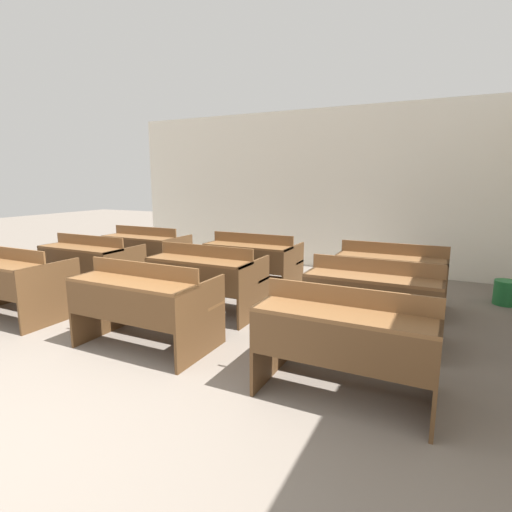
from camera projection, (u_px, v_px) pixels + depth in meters
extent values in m
cube|color=white|center=(302.00, 190.00, 7.46)|extent=(7.16, 0.06, 2.87)
cube|color=#54371E|center=(51.00, 294.00, 4.49)|extent=(0.03, 0.80, 0.71)
cube|color=brown|center=(8.00, 253.00, 4.64)|extent=(1.28, 0.02, 0.14)
cube|color=brown|center=(34.00, 277.00, 4.96)|extent=(1.28, 0.31, 0.03)
cube|color=#54371E|center=(37.00, 298.00, 5.02)|extent=(1.23, 0.04, 0.04)
cube|color=#53361D|center=(102.00, 302.00, 4.19)|extent=(0.03, 0.80, 0.71)
cube|color=#53361D|center=(202.00, 321.00, 3.65)|extent=(0.03, 0.80, 0.71)
cube|color=brown|center=(130.00, 282.00, 3.67)|extent=(1.28, 0.36, 0.03)
cube|color=#53361D|center=(118.00, 306.00, 3.55)|extent=(1.23, 0.02, 0.32)
cube|color=brown|center=(143.00, 270.00, 3.80)|extent=(1.28, 0.02, 0.14)
cube|color=brown|center=(164.00, 297.00, 4.12)|extent=(1.28, 0.31, 0.03)
cube|color=#53361D|center=(165.00, 322.00, 4.17)|extent=(1.23, 0.04, 0.04)
cube|color=brown|center=(273.00, 335.00, 3.31)|extent=(0.03, 0.80, 0.71)
cube|color=brown|center=(438.00, 365.00, 2.77)|extent=(0.03, 0.80, 0.71)
cube|color=brown|center=(343.00, 315.00, 2.79)|extent=(1.28, 0.36, 0.03)
cube|color=brown|center=(335.00, 347.00, 2.67)|extent=(1.23, 0.02, 0.32)
cube|color=brown|center=(349.00, 297.00, 2.92)|extent=(1.28, 0.02, 0.14)
cube|color=brown|center=(356.00, 329.00, 3.24)|extent=(1.28, 0.31, 0.03)
cube|color=brown|center=(354.00, 360.00, 3.29)|extent=(1.23, 0.04, 0.04)
cube|color=#54371E|center=(64.00, 265.00, 6.04)|extent=(0.03, 0.80, 0.71)
cube|color=#54371E|center=(127.00, 273.00, 5.49)|extent=(0.03, 0.80, 0.71)
cube|color=brown|center=(80.00, 248.00, 5.51)|extent=(1.28, 0.36, 0.03)
cube|color=#54371E|center=(70.00, 263.00, 5.40)|extent=(1.23, 0.02, 0.32)
cube|color=brown|center=(89.00, 240.00, 5.65)|extent=(1.28, 0.02, 0.14)
cube|color=brown|center=(107.00, 261.00, 5.97)|extent=(1.28, 0.31, 0.03)
cube|color=#54371E|center=(108.00, 279.00, 6.02)|extent=(1.23, 0.04, 0.04)
cube|color=#53361E|center=(168.00, 279.00, 5.19)|extent=(0.03, 0.80, 0.71)
cube|color=#53361E|center=(254.00, 290.00, 4.64)|extent=(0.03, 0.80, 0.71)
cube|color=brown|center=(198.00, 261.00, 4.66)|extent=(1.28, 0.36, 0.03)
cube|color=#53361E|center=(190.00, 278.00, 4.54)|extent=(1.23, 0.02, 0.32)
cube|color=brown|center=(206.00, 251.00, 4.79)|extent=(1.28, 0.02, 0.14)
cube|color=brown|center=(219.00, 274.00, 5.12)|extent=(1.28, 0.31, 0.03)
cube|color=#53361E|center=(219.00, 295.00, 5.17)|extent=(1.23, 0.04, 0.04)
cube|color=brown|center=(315.00, 298.00, 4.35)|extent=(0.03, 0.80, 0.71)
cube|color=brown|center=(441.00, 315.00, 3.81)|extent=(0.03, 0.80, 0.71)
cube|color=brown|center=(372.00, 278.00, 3.82)|extent=(1.28, 0.36, 0.03)
cube|color=brown|center=(368.00, 300.00, 3.71)|extent=(1.23, 0.02, 0.32)
cube|color=brown|center=(376.00, 266.00, 3.96)|extent=(1.28, 0.02, 0.14)
cube|color=brown|center=(379.00, 293.00, 4.28)|extent=(1.28, 0.31, 0.03)
cube|color=brown|center=(377.00, 317.00, 4.33)|extent=(1.23, 0.04, 0.04)
cube|color=brown|center=(121.00, 253.00, 7.06)|extent=(0.03, 0.80, 0.71)
cube|color=brown|center=(178.00, 259.00, 6.51)|extent=(0.03, 0.80, 0.71)
cube|color=brown|center=(138.00, 237.00, 6.53)|extent=(1.28, 0.36, 0.03)
cube|color=brown|center=(131.00, 250.00, 6.42)|extent=(1.23, 0.02, 0.32)
cube|color=brown|center=(145.00, 231.00, 6.66)|extent=(1.28, 0.02, 0.14)
cube|color=brown|center=(157.00, 249.00, 6.99)|extent=(1.28, 0.31, 0.03)
cube|color=brown|center=(158.00, 264.00, 7.04)|extent=(1.23, 0.04, 0.04)
cube|color=#53361D|center=(218.00, 262.00, 6.22)|extent=(0.03, 0.80, 0.71)
cube|color=#53361D|center=(293.00, 270.00, 5.67)|extent=(0.03, 0.80, 0.71)
cube|color=brown|center=(247.00, 246.00, 5.69)|extent=(1.28, 0.36, 0.03)
cube|color=#53361D|center=(241.00, 260.00, 5.57)|extent=(1.23, 0.02, 0.32)
cube|color=brown|center=(252.00, 238.00, 5.82)|extent=(1.28, 0.02, 0.14)
cube|color=brown|center=(261.00, 259.00, 6.15)|extent=(1.28, 0.31, 0.03)
cube|color=#53361D|center=(261.00, 276.00, 6.20)|extent=(1.23, 0.04, 0.04)
cube|color=brown|center=(343.00, 276.00, 5.34)|extent=(0.03, 0.80, 0.71)
cube|color=brown|center=(446.00, 287.00, 4.80)|extent=(0.03, 0.80, 0.71)
cube|color=brown|center=(391.00, 258.00, 4.82)|extent=(1.28, 0.36, 0.03)
cube|color=brown|center=(388.00, 275.00, 4.70)|extent=(1.23, 0.02, 0.32)
cube|color=brown|center=(393.00, 249.00, 4.95)|extent=(1.28, 0.02, 0.14)
cube|color=brown|center=(394.00, 272.00, 5.27)|extent=(1.28, 0.31, 0.03)
cube|color=brown|center=(393.00, 291.00, 5.32)|extent=(1.23, 0.04, 0.04)
cylinder|color=#1E6B33|center=(506.00, 293.00, 5.25)|extent=(0.30, 0.30, 0.32)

